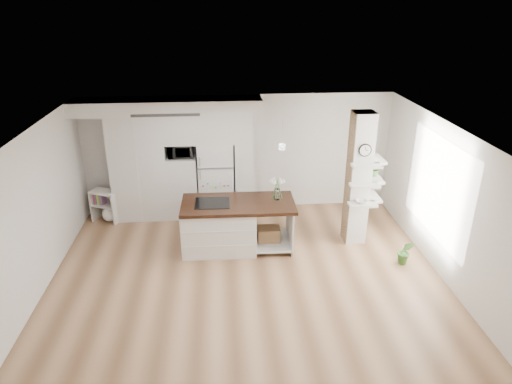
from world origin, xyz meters
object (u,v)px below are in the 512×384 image
bookshelf (107,208)px  floor_plant_a (405,252)px  refrigerator (216,178)px  kitchen_island (225,225)px

bookshelf → floor_plant_a: size_ratio=1.41×
bookshelf → refrigerator: bearing=27.4°
kitchen_island → floor_plant_a: (3.35, -0.88, -0.26)m
kitchen_island → bookshelf: (-2.62, 1.41, -0.20)m
refrigerator → bookshelf: bearing=-175.5°
floor_plant_a → bookshelf: bearing=159.0°
bookshelf → floor_plant_a: bearing=1.9°
refrigerator → bookshelf: size_ratio=2.44×
bookshelf → kitchen_island: bearing=-5.4°
refrigerator → kitchen_island: bearing=-83.9°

